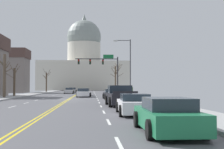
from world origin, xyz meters
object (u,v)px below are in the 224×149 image
sedan_near_02 (112,94)px  pickup_truck_near_04 (121,97)px  sedan_near_00 (85,92)px  bicycle_parked (135,95)px  street_lamp_right (128,63)px  pedestrian_01 (130,90)px  sedan_oncoming_00 (69,91)px  sedan_near_05 (134,105)px  sedan_near_06 (167,116)px  sedan_near_03 (117,96)px  sedan_oncoming_01 (72,90)px  sedan_near_01 (84,93)px  pedestrian_00 (132,91)px  signal_gantry (103,65)px

sedan_near_02 → pickup_truck_near_04: (-0.10, -12.61, 0.17)m
sedan_near_00 → bicycle_parked: 15.88m
street_lamp_right → pedestrian_01: street_lamp_right is taller
street_lamp_right → sedan_near_02: bearing=-121.5°
sedan_near_00 → sedan_oncoming_00: sedan_oncoming_00 is taller
sedan_near_02 → sedan_near_05: 20.25m
sedan_near_00 → sedan_near_06: (3.74, -40.52, 0.04)m
sedan_near_00 → pedestrian_01: (7.29, -3.59, 0.50)m
sedan_near_03 → sedan_near_05: 13.72m
sedan_oncoming_01 → sedan_near_03: bearing=-80.6°
sedan_near_03 → sedan_oncoming_00: (-7.25, 33.42, 0.01)m
sedan_near_01 → sedan_oncoming_01: sedan_near_01 is taller
sedan_near_01 → pickup_truck_near_04: (3.51, -19.41, 0.15)m
pickup_truck_near_04 → pedestrian_01: pedestrian_01 is taller
sedan_near_03 → sedan_oncoming_00: size_ratio=0.97×
sedan_near_03 → sedan_oncoming_01: 44.08m
street_lamp_right → sedan_near_02: (-2.62, -4.29, -4.32)m
pedestrian_01 → sedan_near_00: bearing=153.8°
pickup_truck_near_04 → pedestrian_00: (2.56, 12.15, 0.27)m
sedan_near_01 → sedan_oncoming_01: size_ratio=1.07×
sedan_near_00 → sedan_near_06: sedan_near_06 is taller
pedestrian_01 → sedan_oncoming_01: bearing=111.7°
pedestrian_00 → bicycle_parked: bearing=-64.8°
sedan_oncoming_01 → pedestrian_01: (10.79, -27.15, 0.50)m
sedan_near_05 → pedestrian_01: 30.29m
sedan_near_01 → pickup_truck_near_04: size_ratio=0.83×
signal_gantry → pickup_truck_near_04: 30.69m
sedan_near_00 → sedan_oncoming_00: size_ratio=0.95×
sedan_near_05 → sedan_near_03: bearing=89.3°
sedan_near_03 → sedan_near_05: size_ratio=0.95×
pedestrian_01 → sedan_near_06: bearing=-95.5°
sedan_near_05 → sedan_near_01: bearing=97.5°
signal_gantry → sedan_oncoming_01: (-6.70, 19.23, -4.83)m
street_lamp_right → sedan_oncoming_01: size_ratio=1.87×
sedan_near_01 → sedan_near_03: bearing=-74.4°
sedan_oncoming_00 → sedan_oncoming_01: size_ratio=1.08×
street_lamp_right → bicycle_parked: (0.16, -5.42, -4.42)m
signal_gantry → sedan_oncoming_01: signal_gantry is taller
sedan_oncoming_01 → pedestrian_01: pedestrian_01 is taller
sedan_near_01 → pedestrian_00: 9.47m
sedan_near_00 → sedan_near_05: 33.84m
signal_gantry → sedan_near_02: bearing=-88.7°
sedan_near_00 → sedan_near_03: (3.71, -19.93, 0.02)m
sedan_near_03 → sedan_oncoming_01: bearing=99.4°
street_lamp_right → sedan_near_00: street_lamp_right is taller
street_lamp_right → sedan_near_06: (-2.49, -31.40, -4.32)m
signal_gantry → pedestrian_00: 18.92m
sedan_near_03 → sedan_near_05: sedan_near_05 is taller
sedan_near_03 → sedan_oncoming_01: same height
sedan_near_02 → sedan_near_03: bearing=-89.1°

